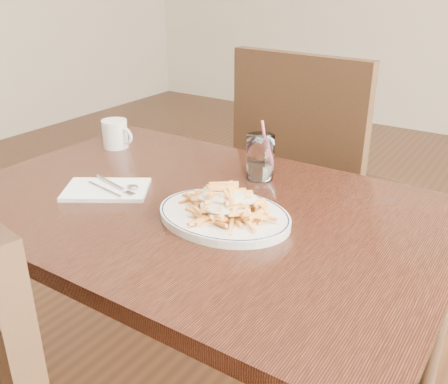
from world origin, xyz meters
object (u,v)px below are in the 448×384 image
Objects in this scene: chair_far at (310,177)px; water_glass at (260,160)px; loaded_fries at (224,199)px; table at (197,231)px; fries_plate at (224,215)px; coffee_mug at (116,134)px.

water_glass is (0.04, -0.45, 0.21)m from chair_far.
chair_far is at bearing 97.83° from loaded_fries.
water_glass is (0.05, 0.22, 0.13)m from table.
chair_far reaches higher than table.
chair_far reaches higher than water_glass.
fries_plate is at bearing -19.66° from table.
table is 1.16× the size of chair_far.
loaded_fries is (0.00, 0.00, 0.04)m from fries_plate.
water_glass is at bearing 102.20° from fries_plate.
loaded_fries is at bearing 14.04° from fries_plate.
fries_plate is at bearing -82.17° from chair_far.
chair_far is 0.70m from coffee_mug.
table is at bearing 160.34° from fries_plate.
table is 0.17m from loaded_fries.
chair_far is 0.74m from fries_plate.
fries_plate is 1.72× the size of loaded_fries.
chair_far is at bearing 45.05° from coffee_mug.
fries_plate is 0.27m from water_glass.
coffee_mug is at bearing -134.95° from chair_far.
table is at bearing -102.40° from water_glass.
coffee_mug reaches higher than loaded_fries.
table is 0.14m from fries_plate.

